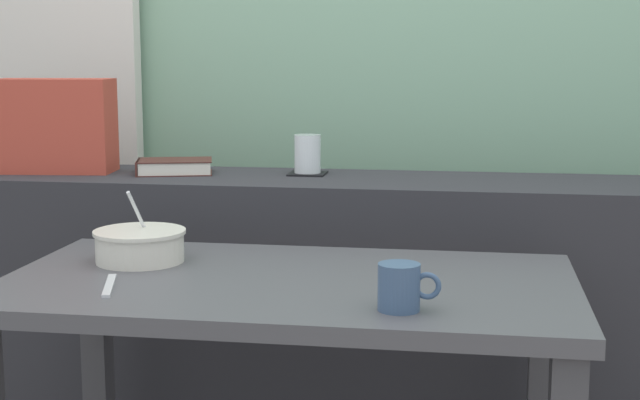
{
  "coord_description": "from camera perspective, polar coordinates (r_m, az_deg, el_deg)",
  "views": [
    {
      "loc": [
        0.4,
        -1.89,
        1.16
      ],
      "look_at": [
        0.03,
        0.38,
        0.79
      ],
      "focal_mm": 52.3,
      "sensor_mm": 36.0,
      "label": 1
    }
  ],
  "objects": [
    {
      "name": "breakfast_table",
      "position": [
        1.93,
        -1.95,
        -8.07
      ],
      "size": [
        1.16,
        0.64,
        0.7
      ],
      "color": "#414145",
      "rests_on": "ground"
    },
    {
      "name": "coaster_square",
      "position": [
        2.56,
        -0.77,
        1.63
      ],
      "size": [
        0.1,
        0.1,
        0.0
      ],
      "primitive_type": "cube",
      "color": "black",
      "rests_on": "dark_console_ledge"
    },
    {
      "name": "closed_book",
      "position": [
        2.61,
        -8.93,
        2.03
      ],
      "size": [
        0.24,
        0.19,
        0.04
      ],
      "color": "#47231E",
      "rests_on": "dark_console_ledge"
    },
    {
      "name": "juice_glass",
      "position": [
        2.56,
        -0.77,
        2.75
      ],
      "size": [
        0.07,
        0.07,
        0.1
      ],
      "color": "white",
      "rests_on": "coaster_square"
    },
    {
      "name": "throw_pillow",
      "position": [
        2.71,
        -15.9,
        4.4
      ],
      "size": [
        0.33,
        0.17,
        0.26
      ],
      "primitive_type": "cube",
      "rotation": [
        0.0,
        0.0,
        0.11
      ],
      "color": "#B74233",
      "rests_on": "dark_console_ledge"
    },
    {
      "name": "curtain_left_panel",
      "position": [
        3.19,
        -15.95,
        10.34
      ],
      "size": [
        0.56,
        0.06,
        2.5
      ],
      "primitive_type": "cube",
      "color": "silver",
      "rests_on": "ground"
    },
    {
      "name": "fork_utensil",
      "position": [
        1.88,
        -12.77,
        -5.12
      ],
      "size": [
        0.07,
        0.17,
        0.01
      ],
      "primitive_type": "cube",
      "rotation": [
        0.0,
        0.0,
        0.3
      ],
      "color": "silver",
      "rests_on": "breakfast_table"
    },
    {
      "name": "ceramic_mug",
      "position": [
        1.67,
        4.94,
        -5.32
      ],
      "size": [
        0.11,
        0.08,
        0.08
      ],
      "color": "#3D567A",
      "rests_on": "breakfast_table"
    },
    {
      "name": "dark_console_ledge",
      "position": [
        2.59,
        -0.01,
        -7.73
      ],
      "size": [
        2.8,
        0.39,
        0.83
      ],
      "primitive_type": "cube",
      "color": "#2D2D33",
      "rests_on": "ground"
    },
    {
      "name": "soup_bowl",
      "position": [
        2.08,
        -10.96,
        -2.78
      ],
      "size": [
        0.2,
        0.2,
        0.16
      ],
      "color": "silver",
      "rests_on": "breakfast_table"
    }
  ]
}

